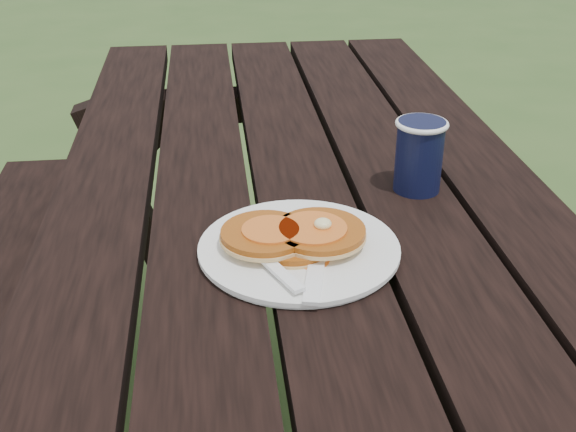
{
  "coord_description": "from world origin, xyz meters",
  "views": [
    {
      "loc": [
        -0.13,
        -0.94,
        1.23
      ],
      "look_at": [
        -0.04,
        -0.14,
        0.8
      ],
      "focal_mm": 45.0,
      "sensor_mm": 36.0,
      "label": 1
    }
  ],
  "objects": [
    {
      "name": "picnic_table",
      "position": [
        0.0,
        0.0,
        0.37
      ],
      "size": [
        1.36,
        1.8,
        0.75
      ],
      "color": "black",
      "rests_on": "ground"
    },
    {
      "name": "plate",
      "position": [
        -0.03,
        -0.15,
        0.76
      ],
      "size": [
        0.25,
        0.25,
        0.01
      ],
      "primitive_type": "cylinder",
      "rotation": [
        0.0,
        0.0,
        -0.01
      ],
      "color": "white",
      "rests_on": "picnic_table"
    },
    {
      "name": "pancake_stack",
      "position": [
        -0.04,
        -0.15,
        0.77
      ],
      "size": [
        0.18,
        0.12,
        0.04
      ],
      "rotation": [
        0.0,
        0.0,
        0.24
      ],
      "color": "#A85213",
      "rests_on": "plate"
    },
    {
      "name": "knife",
      "position": [
        -0.01,
        -0.19,
        0.76
      ],
      "size": [
        0.06,
        0.18,
        0.0
      ],
      "primitive_type": "cube",
      "rotation": [
        0.0,
        0.0,
        -0.23
      ],
      "color": "white",
      "rests_on": "plate"
    },
    {
      "name": "fork",
      "position": [
        -0.06,
        -0.21,
        0.77
      ],
      "size": [
        0.1,
        0.16,
        0.01
      ],
      "primitive_type": null,
      "rotation": [
        0.0,
        0.0,
        0.43
      ],
      "color": "white",
      "rests_on": "plate"
    },
    {
      "name": "coffee_cup",
      "position": [
        0.17,
        0.02,
        0.81
      ],
      "size": [
        0.08,
        0.08,
        0.11
      ],
      "rotation": [
        0.0,
        0.0,
        0.22
      ],
      "color": "black",
      "rests_on": "picnic_table"
    }
  ]
}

